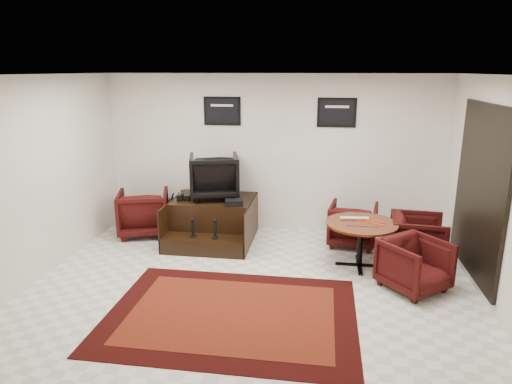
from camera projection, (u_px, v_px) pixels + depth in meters
The scene contains 16 objects.
ground at pixel (250, 290), 6.12m from camera, with size 6.00×6.00×0.00m, color white.
room_shell at pixel (283, 158), 5.71m from camera, with size 6.02×5.02×2.81m.
area_rug at pixel (232, 314), 5.50m from camera, with size 2.98×2.24×0.01m.
shine_podium at pixel (213, 221), 7.88m from camera, with size 1.39×1.43×0.72m.
shine_chair at pixel (214, 174), 7.81m from camera, with size 0.81×0.76×0.84m, color black.
shoes_pair at pixel (184, 197), 7.77m from camera, with size 0.25×0.29×0.09m.
polish_kit at pixel (234, 203), 7.42m from camera, with size 0.28×0.19×0.10m, color black.
umbrella_black at pixel (164, 218), 7.78m from camera, with size 0.30×0.11×0.80m, color black, non-canonical shape.
umbrella_hooked at pixel (167, 214), 7.91m from camera, with size 0.32×0.12×0.86m, color black, non-canonical shape.
armchair_side at pixel (144, 210), 8.11m from camera, with size 0.85×0.80×0.88m, color black.
meeting_table at pixel (361, 228), 6.71m from camera, with size 1.05×1.05×0.69m.
table_chair_back at pixel (353, 222), 7.61m from camera, with size 0.76×0.71×0.78m, color black.
table_chair_window at pixel (418, 236), 6.95m from camera, with size 0.78×0.73×0.80m, color black.
table_chair_corner at pixel (415, 263), 6.04m from camera, with size 0.75×0.70×0.77m, color black.
paper_roll at pixel (354, 218), 6.81m from camera, with size 0.05×0.05×0.42m, color silver.
table_clutter at pixel (368, 223), 6.66m from camera, with size 0.56×0.35×0.01m.
Camera 1 is at (0.91, -5.49, 2.86)m, focal length 32.00 mm.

